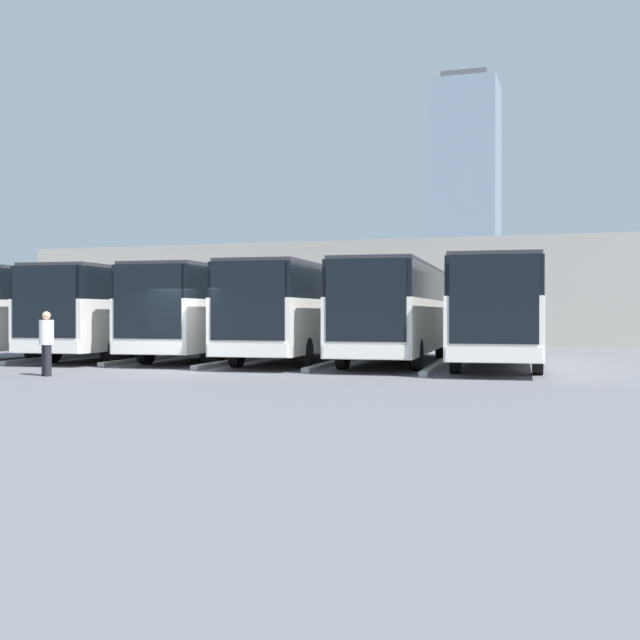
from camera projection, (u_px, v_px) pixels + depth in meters
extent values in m
plane|color=#5B5B60|center=(181.00, 371.00, 24.10)|extent=(600.00, 600.00, 0.00)
cube|color=silver|center=(499.00, 326.00, 26.39)|extent=(3.40, 11.77, 1.75)
cube|color=black|center=(500.00, 283.00, 26.38)|extent=(3.34, 11.59, 1.07)
cube|color=black|center=(494.00, 299.00, 20.74)|extent=(2.28, 0.20, 2.33)
cube|color=silver|center=(494.00, 355.00, 20.75)|extent=(2.46, 0.23, 0.40)
cube|color=#333338|center=(500.00, 265.00, 26.37)|extent=(3.26, 11.30, 0.12)
cylinder|color=black|center=(538.00, 358.00, 22.63)|extent=(0.37, 1.00, 0.98)
cylinder|color=black|center=(456.00, 357.00, 23.19)|extent=(0.37, 1.00, 0.98)
cylinder|color=black|center=(534.00, 347.00, 29.61)|extent=(0.37, 1.00, 0.98)
cylinder|color=black|center=(471.00, 346.00, 30.17)|extent=(0.37, 1.00, 0.98)
cube|color=#9E9E99|center=(437.00, 366.00, 25.30)|extent=(0.75, 7.38, 0.15)
cube|color=silver|center=(397.00, 325.00, 27.95)|extent=(3.40, 11.77, 1.75)
cube|color=black|center=(397.00, 285.00, 27.93)|extent=(3.34, 11.59, 1.07)
cube|color=black|center=(366.00, 300.00, 22.29)|extent=(2.28, 0.20, 2.33)
cube|color=silver|center=(366.00, 352.00, 22.30)|extent=(2.46, 0.23, 0.40)
cube|color=#333338|center=(397.00, 267.00, 27.93)|extent=(3.26, 11.30, 0.12)
cylinder|color=black|center=(417.00, 355.00, 24.18)|extent=(0.37, 1.00, 0.98)
cylinder|color=black|center=(343.00, 354.00, 24.74)|extent=(0.37, 1.00, 0.98)
cylinder|color=black|center=(440.00, 345.00, 31.17)|extent=(0.37, 1.00, 0.98)
cylinder|color=black|center=(382.00, 345.00, 31.72)|extent=(0.37, 1.00, 0.98)
cube|color=#9E9E99|center=(334.00, 363.00, 26.85)|extent=(0.75, 7.38, 0.15)
cube|color=silver|center=(301.00, 325.00, 28.99)|extent=(3.40, 11.77, 1.75)
cube|color=black|center=(301.00, 286.00, 28.98)|extent=(3.34, 11.59, 1.07)
cube|color=black|center=(247.00, 301.00, 23.34)|extent=(2.28, 0.20, 2.33)
cube|color=silver|center=(247.00, 350.00, 23.34)|extent=(2.46, 0.23, 0.40)
cube|color=#333338|center=(301.00, 269.00, 28.97)|extent=(3.26, 11.30, 0.12)
cylinder|color=black|center=(305.00, 353.00, 25.23)|extent=(0.37, 1.00, 0.98)
cylinder|color=black|center=(236.00, 352.00, 25.78)|extent=(0.37, 1.00, 0.98)
cylinder|color=black|center=(352.00, 344.00, 32.21)|extent=(0.37, 1.00, 0.98)
cylinder|color=black|center=(297.00, 344.00, 32.77)|extent=(0.37, 1.00, 0.98)
cube|color=#9E9E99|center=(236.00, 361.00, 27.90)|extent=(0.75, 7.38, 0.15)
cube|color=silver|center=(216.00, 324.00, 30.50)|extent=(3.40, 11.77, 1.75)
cube|color=black|center=(216.00, 287.00, 30.48)|extent=(3.34, 11.59, 1.07)
cube|color=black|center=(147.00, 301.00, 24.84)|extent=(2.28, 0.20, 2.33)
cube|color=silver|center=(147.00, 348.00, 24.85)|extent=(2.46, 0.23, 0.40)
cube|color=#333338|center=(216.00, 271.00, 30.48)|extent=(3.26, 11.30, 0.12)
cylinder|color=black|center=(209.00, 351.00, 26.73)|extent=(0.37, 1.00, 0.98)
cylinder|color=black|center=(146.00, 350.00, 27.29)|extent=(0.37, 1.00, 0.98)
cylinder|color=black|center=(274.00, 343.00, 33.72)|extent=(0.37, 1.00, 0.98)
cylinder|color=black|center=(222.00, 342.00, 34.28)|extent=(0.37, 1.00, 0.98)
cube|color=#9E9E99|center=(152.00, 359.00, 29.40)|extent=(0.75, 7.38, 0.15)
cube|color=silver|center=(130.00, 324.00, 31.27)|extent=(3.40, 11.77, 1.75)
cube|color=black|center=(130.00, 288.00, 31.26)|extent=(3.34, 11.59, 1.07)
cube|color=black|center=(44.00, 302.00, 25.62)|extent=(2.28, 0.20, 2.33)
cube|color=silver|center=(44.00, 347.00, 25.63)|extent=(2.46, 0.23, 0.40)
cube|color=#333338|center=(130.00, 272.00, 31.25)|extent=(3.26, 11.30, 0.12)
cylinder|color=black|center=(111.00, 350.00, 27.51)|extent=(0.37, 1.00, 0.98)
cylinder|color=black|center=(51.00, 349.00, 28.07)|extent=(0.37, 1.00, 0.98)
cylinder|color=black|center=(194.00, 342.00, 34.49)|extent=(0.37, 1.00, 0.98)
cylinder|color=black|center=(145.00, 342.00, 35.05)|extent=(0.37, 1.00, 0.98)
cube|color=#9E9E99|center=(64.00, 357.00, 30.18)|extent=(0.75, 7.38, 0.15)
cube|color=silver|center=(61.00, 323.00, 32.91)|extent=(3.40, 11.77, 1.75)
cube|color=black|center=(61.00, 289.00, 32.89)|extent=(3.34, 11.59, 1.07)
cube|color=#333338|center=(61.00, 274.00, 32.89)|extent=(3.26, 11.30, 0.12)
cylinder|color=black|center=(35.00, 348.00, 29.14)|extent=(0.37, 1.00, 0.98)
cylinder|color=black|center=(129.00, 341.00, 36.13)|extent=(0.37, 1.00, 0.98)
cylinder|color=black|center=(83.00, 340.00, 36.69)|extent=(0.37, 1.00, 0.98)
cylinder|color=black|center=(48.00, 361.00, 22.13)|extent=(0.28, 0.28, 0.87)
cylinder|color=black|center=(45.00, 360.00, 22.31)|extent=(0.28, 0.28, 0.87)
cylinder|color=silver|center=(46.00, 332.00, 22.21)|extent=(0.56, 0.56, 0.69)
sphere|color=tan|center=(46.00, 316.00, 22.21)|extent=(0.24, 0.24, 0.24)
cube|color=#A8A399|center=(389.00, 294.00, 49.95)|extent=(42.73, 12.14, 5.79)
cube|color=silver|center=(413.00, 260.00, 57.12)|extent=(42.73, 3.00, 0.24)
cylinder|color=slate|center=(637.00, 298.00, 53.55)|extent=(0.20, 0.20, 5.54)
cylinder|color=slate|center=(228.00, 300.00, 62.84)|extent=(0.20, 0.20, 5.54)
cube|color=#7F8EA3|center=(466.00, 201.00, 244.80)|extent=(19.39, 19.39, 71.81)
cube|color=#4C4C51|center=(466.00, 79.00, 244.46)|extent=(13.57, 13.57, 2.40)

